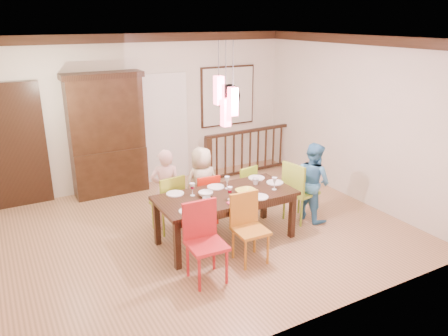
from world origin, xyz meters
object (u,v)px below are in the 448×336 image
chair_far_left (167,198)px  person_far_mid (202,184)px  china_hutch (107,134)px  dining_table (226,200)px  person_far_left (166,189)px  chair_end_right (301,187)px  balustrade (250,150)px  person_end_right (313,182)px

chair_far_left → person_far_mid: person_far_mid is taller
chair_far_left → china_hutch: (-0.35, 2.00, 0.61)m
dining_table → chair_far_left: (-0.62, 0.74, -0.13)m
chair_far_left → person_far_mid: 0.66m
chair_far_left → china_hutch: size_ratio=0.41×
china_hutch → person_far_left: china_hutch is taller
person_far_left → china_hutch: bearing=-63.3°
chair_far_left → chair_end_right: chair_end_right is taller
chair_far_left → person_far_left: person_far_left is taller
chair_end_right → chair_far_left: bearing=60.3°
dining_table → china_hutch: 2.95m
dining_table → china_hutch: china_hutch is taller
chair_end_right → china_hutch: size_ratio=0.45×
balustrade → dining_table: bearing=-131.3°
dining_table → chair_far_left: 0.98m
chair_end_right → person_far_left: size_ratio=0.78×
dining_table → china_hutch: size_ratio=0.90×
dining_table → china_hutch: bearing=109.9°
chair_far_left → person_end_right: size_ratio=0.71×
chair_far_left → person_far_left: bearing=-110.2°
chair_far_left → person_end_right: person_end_right is taller
dining_table → chair_end_right: (1.42, 0.03, -0.09)m
chair_end_right → balustrade: 2.41m
china_hutch → person_end_right: (2.59, -2.75, -0.49)m
person_far_mid → person_end_right: person_end_right is taller
balustrade → person_far_mid: person_far_mid is taller
balustrade → chair_end_right: bearing=-104.5°
person_end_right → dining_table: bearing=83.5°
chair_end_right → balustrade: size_ratio=0.47×
dining_table → person_end_right: person_end_right is taller
dining_table → person_far_left: bearing=126.3°
chair_far_left → balustrade: 3.04m
china_hutch → chair_far_left: bearing=-79.9°
balustrade → person_end_right: person_end_right is taller
person_end_right → chair_far_left: bearing=65.3°
chair_far_left → chair_end_right: bearing=153.4°
dining_table → person_far_mid: bearing=88.5°
balustrade → person_far_mid: 2.46m
chair_end_right → balustrade: (0.50, 2.36, -0.08)m
balustrade → person_far_left: bearing=-150.7°
balustrade → person_far_left: person_far_left is taller
person_far_left → chair_far_left: bearing=93.0°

